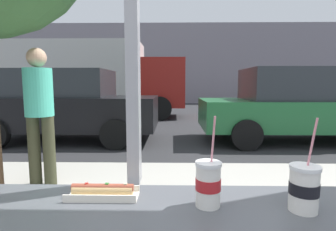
% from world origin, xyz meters
% --- Properties ---
extents(ground_plane, '(60.00, 60.00, 0.00)m').
position_xyz_m(ground_plane, '(0.00, 8.00, 0.00)').
color(ground_plane, '#2D2D30').
extents(sidewalk_strip, '(16.00, 2.80, 0.14)m').
position_xyz_m(sidewalk_strip, '(0.00, 1.60, 0.07)').
color(sidewalk_strip, '#B2ADA3').
rests_on(sidewalk_strip, ground).
extents(building_facade_far, '(28.00, 1.20, 5.59)m').
position_xyz_m(building_facade_far, '(0.00, 18.49, 2.79)').
color(building_facade_far, gray).
rests_on(building_facade_far, ground).
extents(soda_cup_left, '(0.09, 0.09, 0.31)m').
position_xyz_m(soda_cup_left, '(0.28, -0.14, 1.02)').
color(soda_cup_left, white).
rests_on(soda_cup_left, window_counter).
extents(soda_cup_right, '(0.10, 0.10, 0.31)m').
position_xyz_m(soda_cup_right, '(0.58, -0.17, 1.02)').
color(soda_cup_right, white).
rests_on(soda_cup_right, window_counter).
extents(hotdog_tray_far, '(0.26, 0.10, 0.05)m').
position_xyz_m(hotdog_tray_far, '(-0.09, -0.08, 0.96)').
color(hotdog_tray_far, silver).
rests_on(hotdog_tray_far, window_counter).
extents(parked_car_black, '(4.12, 1.93, 1.69)m').
position_xyz_m(parked_car_black, '(-2.33, 5.24, 0.86)').
color(parked_car_black, black).
rests_on(parked_car_black, ground).
extents(parked_car_green, '(4.32, 1.98, 1.72)m').
position_xyz_m(parked_car_green, '(3.01, 5.24, 0.87)').
color(parked_car_green, '#236B38').
rests_on(parked_car_green, ground).
extents(box_truck, '(7.31, 2.44, 3.01)m').
position_xyz_m(box_truck, '(-3.20, 9.92, 1.64)').
color(box_truck, beige).
rests_on(box_truck, ground).
extents(pedestrian, '(0.32, 0.32, 1.63)m').
position_xyz_m(pedestrian, '(-1.41, 2.07, 1.07)').
color(pedestrian, '#393A26').
rests_on(pedestrian, sidewalk_strip).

